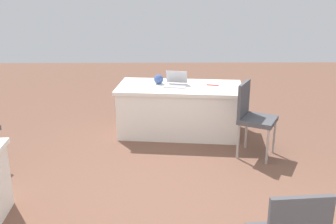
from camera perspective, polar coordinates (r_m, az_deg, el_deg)
ground_plane at (r=4.45m, az=-1.67°, el=-11.72°), size 14.40×14.40×0.00m
table_foreground at (r=6.04m, az=1.64°, el=0.39°), size 1.91×1.08×0.73m
chair_aisle at (r=5.30m, az=11.87°, el=-0.29°), size 0.59×0.59×0.98m
laptop_silver at (r=5.93m, az=1.08°, el=4.11°), size 0.36×0.34×0.21m
yarn_ball at (r=6.04m, az=-1.33°, el=4.66°), size 0.14×0.14×0.14m
scissors_red at (r=5.99m, az=6.32°, el=3.80°), size 0.18×0.09×0.01m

